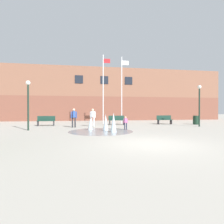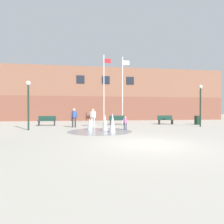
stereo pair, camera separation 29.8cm
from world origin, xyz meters
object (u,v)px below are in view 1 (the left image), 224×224
object	(u,v)px
park_bench_near_trashcan	(117,120)
flagpole_left	(103,87)
park_bench_under_left_flagpole	(46,121)
lamp_post_right_lane	(199,99)
flagpole_right	(122,88)
teen_by_trashcan	(93,116)
trash_can	(196,120)
park_bench_far_right	(164,120)
child_in_fountain	(126,122)
lamp_post_left_lane	(28,97)
adult_in_red	(74,116)

from	to	relation	value
park_bench_near_trashcan	flagpole_left	size ratio (longest dim) A/B	0.22
park_bench_near_trashcan	flagpole_left	xyz separation A→B (m)	(-1.19, 1.18, 3.40)
park_bench_under_left_flagpole	lamp_post_right_lane	bearing A→B (deg)	-12.44
flagpole_right	lamp_post_right_lane	bearing A→B (deg)	-35.41
park_bench_near_trashcan	teen_by_trashcan	bearing A→B (deg)	-149.61
teen_by_trashcan	flagpole_left	distance (m)	4.14
park_bench_near_trashcan	trash_can	distance (m)	8.11
lamp_post_right_lane	park_bench_far_right	bearing A→B (deg)	121.19
park_bench_under_left_flagpole	trash_can	size ratio (longest dim) A/B	1.78
park_bench_far_right	child_in_fountain	distance (m)	6.83
park_bench_far_right	flagpole_left	distance (m)	7.22
park_bench_near_trashcan	lamp_post_left_lane	distance (m)	8.34
park_bench_under_left_flagpole	flagpole_right	size ratio (longest dim) A/B	0.22
child_in_fountain	trash_can	size ratio (longest dim) A/B	1.10
park_bench_under_left_flagpole	teen_by_trashcan	distance (m)	4.49
park_bench_far_right	adult_in_red	size ratio (longest dim) A/B	1.01
adult_in_red	flagpole_left	xyz separation A→B (m)	(2.88, 3.33, 2.95)
lamp_post_right_lane	trash_can	bearing A→B (deg)	61.43
child_in_fountain	flagpole_left	distance (m)	6.67
lamp_post_right_lane	park_bench_near_trashcan	bearing A→B (deg)	155.55
trash_can	teen_by_trashcan	bearing A→B (deg)	-177.32
child_in_fountain	lamp_post_left_lane	bearing A→B (deg)	83.70
trash_can	park_bench_under_left_flagpole	bearing A→B (deg)	176.84
park_bench_near_trashcan	trash_can	size ratio (longest dim) A/B	1.78
adult_in_red	lamp_post_left_lane	size ratio (longest dim) A/B	0.44
park_bench_near_trashcan	lamp_post_left_lane	size ratio (longest dim) A/B	0.45
park_bench_far_right	trash_can	distance (m)	3.13
adult_in_red	flagpole_right	bearing A→B (deg)	-73.72
park_bench_far_right	child_in_fountain	xyz separation A→B (m)	(-5.21, -4.41, 0.10)
lamp_post_left_lane	flagpole_left	bearing A→B (deg)	39.71
park_bench_near_trashcan	flagpole_right	bearing A→B (deg)	55.64
park_bench_far_right	lamp_post_right_lane	world-z (taller)	lamp_post_right_lane
flagpole_right	lamp_post_right_lane	world-z (taller)	flagpole_right
park_bench_under_left_flagpole	teen_by_trashcan	bearing A→B (deg)	-17.01
teen_by_trashcan	trash_can	xyz separation A→B (m)	(10.50, 0.49, -0.48)
teen_by_trashcan	park_bench_near_trashcan	bearing A→B (deg)	154.88
lamp_post_left_lane	trash_can	distance (m)	15.62
park_bench_near_trashcan	adult_in_red	distance (m)	4.62
child_in_fountain	lamp_post_right_lane	bearing A→B (deg)	-79.20
teen_by_trashcan	lamp_post_right_lane	world-z (taller)	lamp_post_right_lane
teen_by_trashcan	lamp_post_left_lane	distance (m)	5.48
flagpole_left	trash_can	world-z (taller)	flagpole_left
lamp_post_left_lane	teen_by_trashcan	bearing A→B (deg)	26.47
child_in_fountain	teen_by_trashcan	size ratio (longest dim) A/B	0.62
adult_in_red	trash_can	world-z (taller)	adult_in_red
flagpole_right	park_bench_under_left_flagpole	bearing A→B (deg)	-170.10
park_bench_under_left_flagpole	teen_by_trashcan	size ratio (longest dim) A/B	1.01
flagpole_left	lamp_post_right_lane	distance (m)	9.25
park_bench_under_left_flagpole	park_bench_far_right	bearing A→B (deg)	0.11
park_bench_under_left_flagpole	trash_can	world-z (taller)	park_bench_under_left_flagpole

